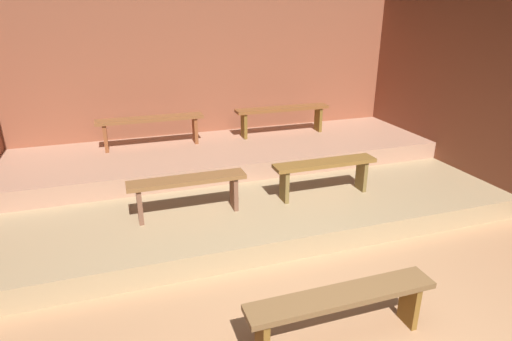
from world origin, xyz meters
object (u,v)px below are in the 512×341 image
bench_lower_right (325,169)px  bench_middle_left (151,123)px  bench_floor_center (341,304)px  bench_lower_left (188,186)px  bench_middle_right (282,113)px

bench_lower_right → bench_middle_left: size_ratio=0.85×
bench_floor_center → bench_middle_left: size_ratio=0.98×
bench_lower_left → bench_middle_right: bearing=45.1°
bench_middle_left → bench_lower_left: bearing=-84.1°
bench_middle_left → bench_middle_right: size_ratio=1.00×
bench_floor_center → bench_middle_left: bench_middle_left is taller
bench_lower_left → bench_middle_right: 2.65m
bench_lower_right → bench_middle_right: (0.19, 1.87, 0.26)m
bench_middle_left → bench_middle_right: same height
bench_middle_left → bench_floor_center: bearing=-75.8°
bench_middle_right → bench_floor_center: bearing=-105.4°
bench_lower_right → bench_lower_left: bearing=180.0°
bench_floor_center → bench_lower_right: bearing=66.4°
bench_lower_left → bench_floor_center: bearing=-68.6°
bench_middle_left → bench_middle_right: bearing=0.0°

